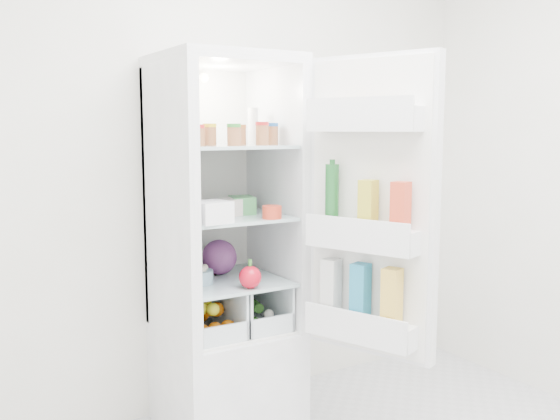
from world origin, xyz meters
TOP-DOWN VIEW (x-y plane):
  - room_walls at (0.00, 0.00)m, footprint 3.02×3.02m
  - refrigerator at (-0.20, 1.25)m, footprint 0.60×0.60m
  - shelf_low at (-0.20, 1.19)m, footprint 0.49×0.53m
  - shelf_mid at (-0.20, 1.19)m, footprint 0.49×0.53m
  - shelf_top at (-0.20, 1.19)m, footprint 0.49×0.53m
  - crisper_left at (-0.32, 1.19)m, footprint 0.23×0.46m
  - crisper_right at (-0.08, 1.19)m, footprint 0.23×0.46m
  - condiment_jars at (-0.22, 1.10)m, footprint 0.46×0.32m
  - squeeze_bottle at (-0.04, 1.20)m, footprint 0.05×0.05m
  - tub_white at (-0.37, 0.99)m, footprint 0.17×0.17m
  - tub_cream at (-0.20, 1.17)m, footprint 0.17×0.17m
  - tin_red at (-0.08, 0.96)m, footprint 0.11×0.11m
  - foil_tray at (-0.27, 1.37)m, footprint 0.19×0.16m
  - tub_green at (-0.11, 1.19)m, footprint 0.14×0.17m
  - red_cabbage at (-0.19, 1.29)m, footprint 0.17×0.17m
  - bell_pepper at (-0.19, 0.97)m, footprint 0.10×0.10m
  - mushroom_bowl at (-0.35, 1.17)m, footprint 0.15×0.15m
  - citrus_pile at (-0.32, 1.17)m, footprint 0.20×0.31m
  - veg_pile at (-0.07, 1.18)m, footprint 0.16×0.30m
  - fridge_door at (0.21, 0.63)m, footprint 0.36×0.58m

SIDE VIEW (x-z plane):
  - veg_pile at x=-0.07m, z-range 0.51..0.61m
  - citrus_pile at x=-0.32m, z-range 0.51..0.66m
  - crisper_left at x=-0.32m, z-range 0.50..0.72m
  - crisper_right at x=-0.08m, z-range 0.50..0.72m
  - refrigerator at x=-0.20m, z-range -0.23..1.57m
  - shelf_low at x=-0.20m, z-range 0.73..0.75m
  - mushroom_bowl at x=-0.35m, z-range 0.75..0.81m
  - bell_pepper at x=-0.19m, z-range 0.75..0.85m
  - red_cabbage at x=-0.19m, z-range 0.75..0.92m
  - shelf_mid at x=-0.20m, z-range 1.04..1.06m
  - foil_tray at x=-0.27m, z-range 1.06..1.10m
  - tin_red at x=-0.08m, z-range 1.06..1.12m
  - fridge_door at x=0.21m, z-range 0.44..1.74m
  - tub_cream at x=-0.20m, z-range 1.06..1.14m
  - tub_green at x=-0.11m, z-range 1.06..1.14m
  - tub_white at x=-0.37m, z-range 1.06..1.15m
  - shelf_top at x=-0.20m, z-range 1.37..1.39m
  - condiment_jars at x=-0.22m, z-range 1.39..1.47m
  - squeeze_bottle at x=-0.04m, z-range 1.39..1.56m
  - room_walls at x=0.00m, z-range 0.29..2.90m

